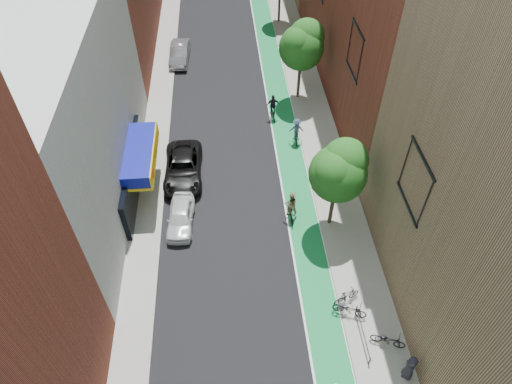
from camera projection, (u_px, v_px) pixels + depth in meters
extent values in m
cube|color=#157B33|center=(276.00, 85.00, 40.03)|extent=(2.00, 68.00, 0.01)
cube|color=gray|center=(161.00, 90.00, 39.42)|extent=(2.00, 68.00, 0.15)
cube|color=gray|center=(304.00, 83.00, 40.12)|extent=(3.00, 68.00, 0.15)
cube|color=silver|center=(47.00, 122.00, 26.57)|extent=(8.00, 20.00, 12.00)
cylinder|color=#332619|center=(332.00, 206.00, 27.86)|extent=(0.24, 0.24, 3.30)
sphere|color=#235115|center=(338.00, 174.00, 25.89)|extent=(3.36, 3.36, 3.36)
sphere|color=#235115|center=(345.00, 161.00, 25.61)|extent=(2.64, 2.64, 2.64)
sphere|color=#235115|center=(335.00, 172.00, 25.32)|extent=(2.40, 2.40, 2.40)
cylinder|color=#332619|center=(299.00, 80.00, 37.49)|extent=(0.24, 0.24, 3.47)
sphere|color=#235115|center=(301.00, 48.00, 35.43)|extent=(3.53, 3.53, 3.53)
sphere|color=#235115|center=(307.00, 37.00, 35.11)|extent=(2.77, 2.77, 2.77)
sphere|color=#235115|center=(299.00, 44.00, 34.84)|extent=(2.52, 2.52, 2.52)
cylinder|color=#332619|center=(279.00, 7.00, 47.28)|extent=(0.24, 0.24, 3.19)
imported|color=silver|center=(181.00, 217.00, 28.57)|extent=(1.81, 3.99, 1.33)
imported|color=black|center=(183.00, 168.00, 31.55)|extent=(2.56, 5.50, 1.52)
imported|color=gray|center=(180.00, 53.00, 42.41)|extent=(1.86, 4.68, 1.51)
imported|color=black|center=(291.00, 212.00, 29.00)|extent=(0.63, 1.88, 1.11)
imported|color=#967C57|center=(291.00, 203.00, 28.59)|extent=(0.89, 0.71, 1.75)
imported|color=black|center=(273.00, 114.00, 36.43)|extent=(0.66, 1.56, 0.80)
imported|color=black|center=(273.00, 105.00, 35.90)|extent=(1.07, 0.52, 1.76)
imported|color=black|center=(296.00, 136.00, 34.29)|extent=(0.60, 1.79, 1.06)
imported|color=#384766|center=(297.00, 129.00, 33.89)|extent=(1.11, 0.68, 1.67)
imported|color=black|center=(388.00, 340.00, 22.95)|extent=(1.87, 1.23, 0.93)
imported|color=black|center=(347.00, 296.00, 24.66)|extent=(1.67, 1.03, 0.97)
imported|color=black|center=(350.00, 309.00, 24.11)|extent=(1.94, 1.29, 0.97)
imported|color=#22212A|center=(410.00, 367.00, 21.58)|extent=(0.83, 0.97, 1.69)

